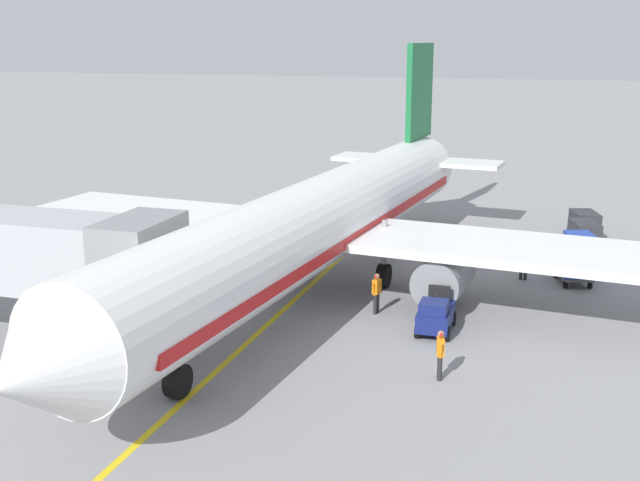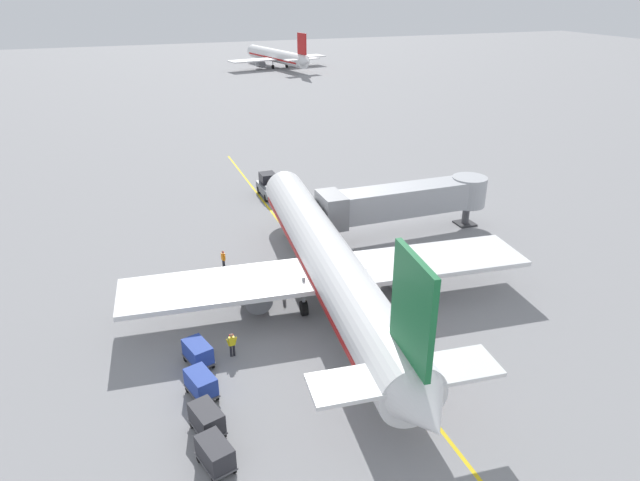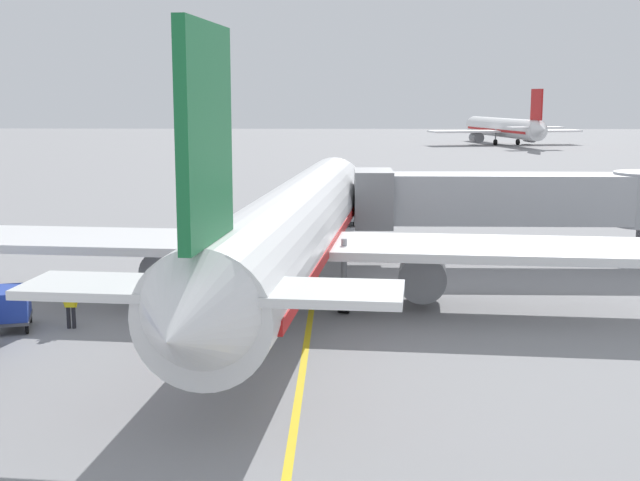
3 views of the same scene
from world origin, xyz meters
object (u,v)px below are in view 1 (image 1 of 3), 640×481
(baggage_cart_tail_end, at_px, (585,223))
(ground_crew_wing_walker, at_px, (440,352))
(baggage_cart_front, at_px, (574,263))
(baggage_cart_second_in_train, at_px, (581,247))
(baggage_tug_lead, at_px, (436,314))
(ground_crew_marshaller, at_px, (377,291))
(parked_airliner, at_px, (321,222))
(ground_crew_loader, at_px, (524,260))
(baggage_cart_third_in_train, at_px, (584,234))

(baggage_cart_tail_end, distance_m, ground_crew_wing_walker, 21.48)
(baggage_cart_front, bearing_deg, baggage_cart_second_in_train, -95.77)
(baggage_tug_lead, height_order, baggage_cart_front, baggage_tug_lead)
(baggage_cart_front, relative_size, ground_crew_marshaller, 1.76)
(parked_airliner, distance_m, ground_crew_wing_walker, 10.24)
(baggage_cart_tail_end, bearing_deg, baggage_cart_second_in_train, 87.82)
(baggage_cart_second_in_train, distance_m, ground_crew_loader, 4.08)
(ground_crew_loader, bearing_deg, ground_crew_wing_walker, 81.22)
(parked_airliner, bearing_deg, baggage_cart_front, -155.72)
(baggage_tug_lead, distance_m, baggage_cart_front, 9.52)
(baggage_cart_tail_end, xyz_separation_m, ground_crew_loader, (2.72, 8.77, 0.00))
(baggage_tug_lead, bearing_deg, baggage_cart_tail_end, -108.05)
(baggage_cart_second_in_train, bearing_deg, baggage_cart_tail_end, -92.18)
(baggage_cart_third_in_train, distance_m, baggage_cart_tail_end, 2.54)
(baggage_cart_second_in_train, bearing_deg, ground_crew_wing_walker, 74.11)
(parked_airliner, distance_m, baggage_cart_third_in_train, 15.64)
(baggage_cart_second_in_train, height_order, baggage_cart_third_in_train, same)
(parked_airliner, distance_m, baggage_cart_second_in_train, 13.57)
(ground_crew_wing_walker, distance_m, ground_crew_marshaller, 6.63)
(ground_crew_loader, height_order, ground_crew_marshaller, same)
(baggage_tug_lead, distance_m, baggage_cart_second_in_train, 12.36)
(baggage_cart_third_in_train, height_order, baggage_cart_tail_end, same)
(baggage_cart_second_in_train, xyz_separation_m, baggage_cart_third_in_train, (-0.19, -3.01, 0.00))
(baggage_cart_front, bearing_deg, ground_crew_wing_walker, 71.74)
(parked_airliner, bearing_deg, baggage_cart_third_in_train, -135.60)
(baggage_tug_lead, height_order, ground_crew_loader, ground_crew_loader)
(ground_crew_wing_walker, xyz_separation_m, ground_crew_marshaller, (3.50, -5.62, 0.00))
(baggage_cart_second_in_train, relative_size, baggage_cart_third_in_train, 1.00)
(baggage_cart_tail_end, bearing_deg, ground_crew_loader, 72.80)
(baggage_tug_lead, bearing_deg, baggage_cart_front, -121.24)
(baggage_cart_second_in_train, relative_size, ground_crew_marshaller, 1.76)
(ground_crew_wing_walker, bearing_deg, ground_crew_marshaller, -58.09)
(parked_airliner, bearing_deg, baggage_cart_tail_end, -129.65)
(baggage_cart_tail_end, relative_size, ground_crew_loader, 1.76)
(baggage_cart_third_in_train, relative_size, ground_crew_loader, 1.76)
(baggage_cart_second_in_train, distance_m, ground_crew_marshaller, 12.59)
(baggage_tug_lead, distance_m, ground_crew_wing_walker, 4.33)
(baggage_cart_tail_end, height_order, ground_crew_wing_walker, ground_crew_wing_walker)
(ground_crew_wing_walker, relative_size, ground_crew_marshaller, 1.00)
(baggage_cart_front, bearing_deg, baggage_tug_lead, 58.76)
(ground_crew_wing_walker, bearing_deg, baggage_cart_third_in_train, -103.94)
(baggage_cart_tail_end, bearing_deg, baggage_tug_lead, 71.95)
(parked_airliner, distance_m, ground_crew_marshaller, 4.22)
(baggage_cart_second_in_train, bearing_deg, ground_crew_marshaller, 51.16)
(baggage_tug_lead, relative_size, ground_crew_marshaller, 1.49)
(baggage_tug_lead, bearing_deg, ground_crew_wing_walker, 101.37)
(baggage_cart_third_in_train, xyz_separation_m, ground_crew_wing_walker, (4.58, 18.44, 0.00))
(baggage_cart_third_in_train, bearing_deg, baggage_cart_tail_end, -90.52)
(parked_airliner, bearing_deg, baggage_cart_second_in_train, -144.28)
(baggage_cart_tail_end, relative_size, ground_crew_marshaller, 1.76)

